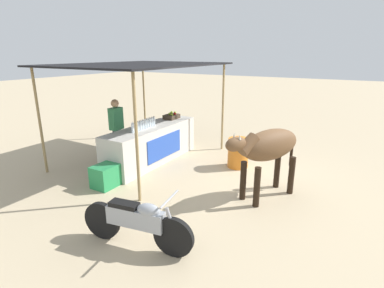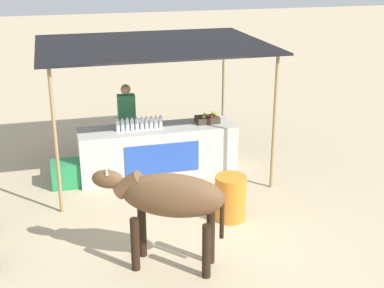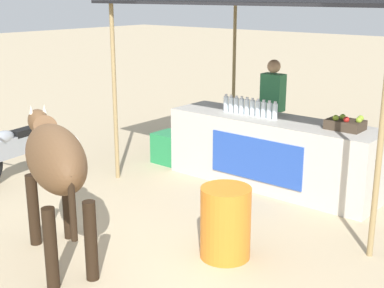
{
  "view_description": "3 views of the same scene",
  "coord_description": "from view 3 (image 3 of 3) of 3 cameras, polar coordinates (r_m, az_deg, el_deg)",
  "views": [
    {
      "loc": [
        -5.93,
        -2.48,
        2.76
      ],
      "look_at": [
        -0.32,
        0.8,
        0.78
      ],
      "focal_mm": 28.0,
      "sensor_mm": 36.0,
      "label": 1
    },
    {
      "loc": [
        -1.87,
        -7.27,
        4.16
      ],
      "look_at": [
        0.38,
        1.08,
        0.98
      ],
      "focal_mm": 50.0,
      "sensor_mm": 36.0,
      "label": 2
    },
    {
      "loc": [
        3.66,
        -3.92,
        2.59
      ],
      "look_at": [
        -0.48,
        1.06,
        0.76
      ],
      "focal_mm": 50.0,
      "sensor_mm": 36.0,
      "label": 3
    }
  ],
  "objects": [
    {
      "name": "water_bottle_row",
      "position": [
        7.43,
        6.16,
        3.91
      ],
      "size": [
        0.88,
        0.07,
        0.25
      ],
      "color": "silver",
      "rests_on": "stall_counter"
    },
    {
      "name": "vendor_behind_counter",
      "position": [
        8.21,
        8.53,
        3.34
      ],
      "size": [
        0.34,
        0.22,
        1.65
      ],
      "color": "#383842",
      "rests_on": "ground"
    },
    {
      "name": "water_barrel",
      "position": [
        5.43,
        3.59,
        -8.37
      ],
      "size": [
        0.51,
        0.51,
        0.74
      ],
      "primitive_type": "cylinder",
      "color": "orange",
      "rests_on": "ground"
    },
    {
      "name": "stall_awning",
      "position": [
        7.4,
        10.35,
        14.1
      ],
      "size": [
        4.2,
        3.2,
        2.51
      ],
      "color": "black",
      "rests_on": "ground"
    },
    {
      "name": "fruit_crate",
      "position": [
        6.9,
        16.06,
        2.06
      ],
      "size": [
        0.44,
        0.32,
        0.18
      ],
      "color": "#3F3326",
      "rests_on": "stall_counter"
    },
    {
      "name": "cooler_box",
      "position": [
        8.41,
        -1.99,
        -0.47
      ],
      "size": [
        0.6,
        0.44,
        0.48
      ],
      "primitive_type": "cube",
      "color": "#268C4C",
      "rests_on": "ground"
    },
    {
      "name": "ground_plane",
      "position": [
        5.96,
        -3.01,
        -10.02
      ],
      "size": [
        60.0,
        60.0,
        0.0
      ],
      "primitive_type": "plane",
      "color": "tan"
    },
    {
      "name": "motorcycle_parked",
      "position": [
        8.12,
        -18.3,
        -0.5
      ],
      "size": [
        0.55,
        1.79,
        0.9
      ],
      "color": "black",
      "rests_on": "ground"
    },
    {
      "name": "cow",
      "position": [
        5.33,
        -14.41,
        -1.7
      ],
      "size": [
        1.8,
        1.12,
        1.44
      ],
      "color": "brown",
      "rests_on": "ground"
    },
    {
      "name": "stall_counter",
      "position": [
        7.44,
        8.47,
        -0.9
      ],
      "size": [
        3.0,
        0.82,
        0.96
      ],
      "color": "beige",
      "rests_on": "ground"
    }
  ]
}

